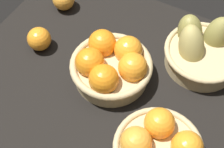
{
  "coord_description": "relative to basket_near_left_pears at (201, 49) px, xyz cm",
  "views": [
    {
      "loc": [
        -29.29,
        51.63,
        85.79
      ],
      "look_at": [
        -2.43,
        2.55,
        7.0
      ],
      "focal_mm": 53.94,
      "sensor_mm": 36.0,
      "label": 1
    }
  ],
  "objects": [
    {
      "name": "market_tray",
      "position": [
        21.88,
        17.66,
        -6.42
      ],
      "size": [
        84.0,
        72.0,
        3.0
      ],
      "primitive_type": "cube",
      "color": "black",
      "rests_on": "ground"
    },
    {
      "name": "basket_near_left_pears",
      "position": [
        0.0,
        0.0,
        0.0
      ],
      "size": [
        24.21,
        24.48,
        15.68
      ],
      "color": "tan",
      "rests_on": "market_tray"
    },
    {
      "name": "basket_center",
      "position": [
        20.67,
        18.46,
        0.46
      ],
      "size": [
        24.01,
        24.01,
        12.06
      ],
      "color": "tan",
      "rests_on": "market_tray"
    },
    {
      "name": "loose_orange_back_gap",
      "position": [
        45.93,
        19.19,
        -1.17
      ],
      "size": [
        7.49,
        7.49,
        7.49
      ],
      "primitive_type": "sphere",
      "color": "orange",
      "rests_on": "market_tray"
    }
  ]
}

